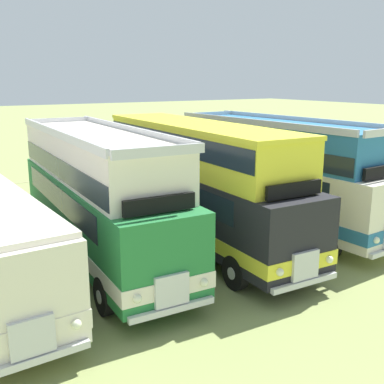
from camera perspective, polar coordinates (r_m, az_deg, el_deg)
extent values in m
cube|color=#19232D|center=(9.71, -19.60, -9.64)|extent=(2.20, 0.20, 0.90)
cube|color=silver|center=(10.16, -18.85, -16.37)|extent=(0.90, 0.16, 0.80)
cube|color=silver|center=(10.39, -18.58, -18.84)|extent=(2.30, 0.24, 0.16)
sphere|color=#EAEACC|center=(10.37, -13.88, -15.36)|extent=(0.22, 0.22, 0.22)
cylinder|color=black|center=(12.10, -15.43, -14.12)|extent=(0.33, 1.05, 1.04)
cylinder|color=silver|center=(12.14, -14.74, -13.98)|extent=(0.04, 0.36, 0.36)
cube|color=#237538|center=(15.97, -11.21, -2.47)|extent=(2.91, 10.65, 2.30)
cube|color=silver|center=(16.14, -11.11, -4.52)|extent=(2.95, 10.70, 0.44)
cube|color=#19232D|center=(16.19, -11.75, -0.08)|extent=(2.85, 8.26, 0.76)
cube|color=#19232D|center=(11.14, -2.80, -5.81)|extent=(2.20, 0.19, 0.90)
cube|color=silver|center=(11.53, -2.47, -11.84)|extent=(0.90, 0.16, 0.80)
cube|color=silver|center=(11.73, -2.38, -14.11)|extent=(2.30, 0.23, 0.16)
sphere|color=#EAEACC|center=(11.91, 1.48, -10.96)|extent=(0.22, 0.22, 0.22)
sphere|color=#EAEACC|center=(11.19, -6.67, -12.77)|extent=(0.22, 0.22, 0.22)
cube|color=silver|center=(15.79, -11.81, 4.39)|extent=(2.78, 9.75, 1.50)
cube|color=silver|center=(11.03, -3.95, 4.96)|extent=(2.40, 0.19, 0.24)
cube|color=silver|center=(19.85, -15.80, 8.33)|extent=(2.40, 0.19, 0.24)
cube|color=silver|center=(16.09, -7.85, 7.59)|extent=(0.48, 9.66, 0.24)
cube|color=silver|center=(15.37, -16.24, 6.91)|extent=(0.48, 9.66, 0.24)
cube|color=#19232D|center=(15.84, -11.76, 3.32)|extent=(2.81, 9.65, 0.64)
cube|color=black|center=(11.34, -3.95, -1.51)|extent=(1.90, 0.19, 0.40)
cylinder|color=black|center=(13.58, -1.26, -10.43)|extent=(0.32, 1.05, 1.04)
cylinder|color=silver|center=(13.65, -0.69, -10.30)|extent=(0.03, 0.36, 0.36)
cylinder|color=black|center=(12.77, -10.62, -12.32)|extent=(0.32, 1.05, 1.04)
cylinder|color=silver|center=(12.73, -11.27, -12.44)|extent=(0.03, 0.36, 0.36)
cylinder|color=black|center=(19.82, -11.08, -2.86)|extent=(0.32, 1.05, 1.04)
cylinder|color=silver|center=(19.86, -10.67, -2.80)|extent=(0.03, 0.36, 0.36)
cylinder|color=black|center=(19.27, -17.59, -3.73)|extent=(0.32, 1.05, 1.04)
cylinder|color=silver|center=(19.24, -18.02, -3.78)|extent=(0.03, 0.36, 0.36)
cube|color=black|center=(17.44, 0.83, -0.83)|extent=(2.85, 11.39, 2.30)
cube|color=yellow|center=(17.60, 0.82, -2.73)|extent=(2.89, 11.43, 0.44)
cube|color=#19232D|center=(17.64, 0.17, 1.33)|extent=(2.81, 8.99, 0.76)
cube|color=#19232D|center=(12.95, 13.58, -3.39)|extent=(2.20, 0.17, 0.90)
cube|color=silver|center=(13.29, 13.60, -8.67)|extent=(0.90, 0.15, 0.80)
cube|color=silver|center=(13.46, 13.57, -10.68)|extent=(2.30, 0.21, 0.16)
sphere|color=#EAEACC|center=(13.88, 16.37, -7.87)|extent=(0.22, 0.22, 0.22)
sphere|color=#EAEACC|center=(12.72, 10.63, -9.56)|extent=(0.22, 0.22, 0.22)
cube|color=yellow|center=(17.28, 0.43, 5.46)|extent=(2.72, 10.49, 1.50)
cube|color=yellow|center=(17.19, 0.43, 8.16)|extent=(2.79, 10.59, 0.14)
cube|color=#19232D|center=(17.24, 0.43, 6.44)|extent=(2.76, 10.39, 0.68)
cube|color=black|center=(13.10, 12.30, 0.27)|extent=(1.90, 0.18, 0.40)
cylinder|color=black|center=(15.35, 12.41, -7.85)|extent=(0.31, 1.05, 1.04)
cylinder|color=silver|center=(15.45, 12.83, -7.73)|extent=(0.03, 0.36, 0.36)
cylinder|color=black|center=(14.00, 5.29, -9.73)|extent=(0.31, 1.05, 1.04)
cylinder|color=silver|center=(13.92, 4.77, -9.85)|extent=(0.03, 0.36, 0.36)
cylinder|color=black|center=(21.54, -1.78, -1.27)|extent=(0.31, 1.05, 1.04)
cylinder|color=silver|center=(21.61, -1.43, -1.22)|extent=(0.03, 0.36, 0.36)
cylinder|color=black|center=(20.60, -7.43, -2.08)|extent=(0.31, 1.05, 1.04)
cylinder|color=silver|center=(20.55, -7.82, -2.13)|extent=(0.03, 0.36, 0.36)
cube|color=silver|center=(19.66, 10.35, 0.60)|extent=(3.09, 10.58, 2.30)
cube|color=teal|center=(19.81, 10.28, -1.09)|extent=(3.13, 10.63, 0.44)
cube|color=#19232D|center=(19.82, 9.61, 2.51)|extent=(2.98, 8.19, 0.76)
sphere|color=#EAEACC|center=(15.94, 21.50, -5.47)|extent=(0.22, 0.22, 0.22)
cube|color=teal|center=(19.51, 10.07, 6.19)|extent=(2.94, 9.68, 1.50)
cube|color=silver|center=(22.65, 2.43, 9.42)|extent=(2.40, 0.24, 0.24)
cube|color=silver|center=(20.29, 12.60, 8.62)|extent=(0.64, 9.55, 0.24)
cube|color=silver|center=(18.60, 7.52, 8.40)|extent=(0.64, 9.55, 0.24)
cube|color=#19232D|center=(19.55, 10.04, 5.31)|extent=(2.97, 9.58, 0.64)
cube|color=black|center=(16.51, 22.11, 2.30)|extent=(1.90, 0.23, 0.40)
cylinder|color=black|center=(18.62, 20.67, -4.58)|extent=(0.34, 1.05, 1.04)
cylinder|color=silver|center=(18.74, 20.93, -4.49)|extent=(0.04, 0.36, 0.36)
cylinder|color=black|center=(16.85, 16.17, -6.12)|extent=(0.34, 1.05, 1.04)
cylinder|color=silver|center=(16.74, 15.84, -6.23)|extent=(0.04, 0.36, 0.36)
cylinder|color=black|center=(23.13, 6.25, -0.30)|extent=(0.34, 1.05, 1.04)
cylinder|color=silver|center=(23.23, 6.53, -0.25)|extent=(0.04, 0.36, 0.36)
cylinder|color=black|center=(21.73, 1.67, -1.14)|extent=(0.34, 1.05, 1.04)
cylinder|color=silver|center=(21.65, 1.35, -1.20)|extent=(0.04, 0.36, 0.36)
cylinder|color=#8C704C|center=(26.01, -13.64, 0.96)|extent=(0.08, 0.08, 1.05)
cylinder|color=#8C704C|center=(29.49, 1.63, 2.81)|extent=(0.08, 0.08, 1.05)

